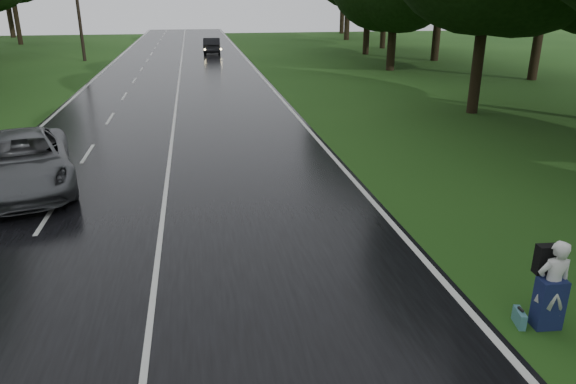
% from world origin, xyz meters
% --- Properties ---
extents(road, '(12.00, 140.00, 0.04)m').
position_xyz_m(road, '(0.00, 20.00, 0.02)').
color(road, black).
rests_on(road, ground).
extents(lane_center, '(0.12, 140.00, 0.01)m').
position_xyz_m(lane_center, '(0.00, 20.00, 0.04)').
color(lane_center, silver).
rests_on(lane_center, road).
extents(grey_car, '(4.18, 6.44, 1.65)m').
position_xyz_m(grey_car, '(-4.17, 10.44, 0.86)').
color(grey_car, '#57595D').
rests_on(grey_car, road).
extents(far_car, '(1.81, 4.71, 1.53)m').
position_xyz_m(far_car, '(2.95, 49.20, 0.81)').
color(far_car, black).
rests_on(far_car, road).
extents(hitchhiker, '(0.64, 0.58, 1.68)m').
position_xyz_m(hitchhiker, '(6.91, 1.31, 0.78)').
color(hitchhiker, silver).
rests_on(hitchhiker, ground).
extents(suitcase, '(0.20, 0.42, 0.29)m').
position_xyz_m(suitcase, '(6.48, 1.41, 0.14)').
color(suitcase, teal).
rests_on(suitcase, ground).
extents(utility_pole_far, '(1.80, 0.28, 10.29)m').
position_xyz_m(utility_pole_far, '(-8.50, 45.11, 0.00)').
color(utility_pole_far, black).
rests_on(utility_pole_far, ground).
extents(tree_right_d, '(9.42, 9.42, 14.73)m').
position_xyz_m(tree_right_d, '(14.62, 18.49, 0.00)').
color(tree_right_d, black).
rests_on(tree_right_d, ground).
extents(tree_right_e, '(7.52, 7.52, 11.76)m').
position_xyz_m(tree_right_e, '(16.17, 34.47, 0.00)').
color(tree_right_e, black).
rests_on(tree_right_e, ground).
extents(tree_right_f, '(10.40, 10.40, 16.24)m').
position_xyz_m(tree_right_f, '(17.94, 46.25, 0.00)').
color(tree_right_f, black).
rests_on(tree_right_f, ground).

